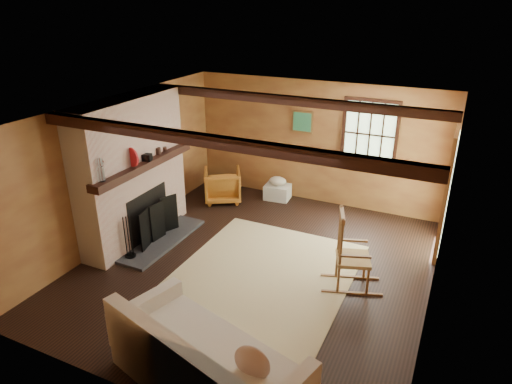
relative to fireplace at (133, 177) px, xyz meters
The scene contains 10 objects.
ground 2.48m from the fireplace, ahead, with size 5.50×5.50×0.00m, color black.
room_envelope 2.52m from the fireplace, ahead, with size 5.02×5.52×2.44m.
fireplace is the anchor object (origin of this frame).
rug 2.67m from the fireplace, ahead, with size 2.50×3.00×0.01m, color #C9B386.
rocking_chair 3.69m from the fireplace, ahead, with size 0.94×0.69×1.17m.
sofa 3.75m from the fireplace, 41.09° to the right, with size 2.35×1.51×0.88m.
firewood_pile 2.61m from the fireplace, 84.30° to the left, with size 0.68×0.12×0.25m.
laundry_basket 3.07m from the fireplace, 58.19° to the left, with size 0.50×0.38×0.30m, color silver.
basket_pillow 3.00m from the fireplace, 58.19° to the left, with size 0.36×0.28×0.18m, color beige.
armchair 2.17m from the fireplace, 73.90° to the left, with size 0.70×0.72×0.66m, color #BF6026.
Camera 1 is at (2.56, -5.43, 3.83)m, focal length 32.00 mm.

